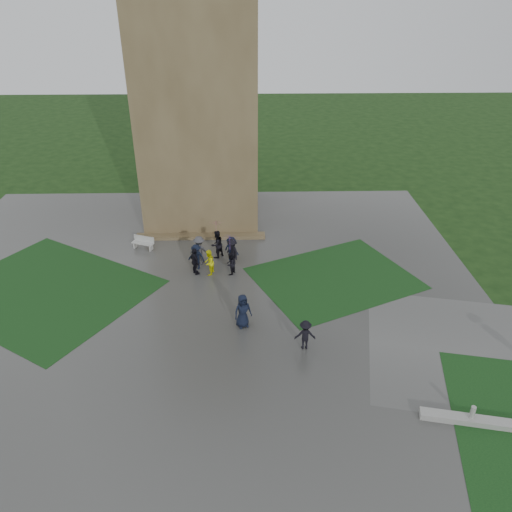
{
  "coord_description": "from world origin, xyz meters",
  "views": [
    {
      "loc": [
        3.17,
        -20.59,
        15.98
      ],
      "look_at": [
        3.76,
        5.76,
        1.2
      ],
      "focal_mm": 35.0,
      "sensor_mm": 36.0,
      "label": 1
    }
  ],
  "objects_px": {
    "bench": "(143,243)",
    "pedestrian_mid": "(243,311)",
    "pedestrian_near": "(305,335)",
    "tower": "(199,93)"
  },
  "relations": [
    {
      "from": "bench",
      "to": "pedestrian_near",
      "type": "height_order",
      "value": "pedestrian_near"
    },
    {
      "from": "tower",
      "to": "bench",
      "type": "bearing_deg",
      "value": -122.07
    },
    {
      "from": "pedestrian_mid",
      "to": "pedestrian_near",
      "type": "distance_m",
      "value": 3.54
    },
    {
      "from": "pedestrian_near",
      "to": "bench",
      "type": "bearing_deg",
      "value": -47.02
    },
    {
      "from": "pedestrian_mid",
      "to": "pedestrian_near",
      "type": "xyz_separation_m",
      "value": [
        3.03,
        -1.83,
        -0.15
      ]
    },
    {
      "from": "bench",
      "to": "pedestrian_near",
      "type": "relative_size",
      "value": 0.99
    },
    {
      "from": "bench",
      "to": "pedestrian_mid",
      "type": "bearing_deg",
      "value": -32.38
    },
    {
      "from": "tower",
      "to": "pedestrian_mid",
      "type": "xyz_separation_m",
      "value": [
        2.96,
        -14.6,
        -8.03
      ]
    },
    {
      "from": "pedestrian_mid",
      "to": "tower",
      "type": "bearing_deg",
      "value": 78.88
    },
    {
      "from": "pedestrian_mid",
      "to": "pedestrian_near",
      "type": "relative_size",
      "value": 1.19
    }
  ]
}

